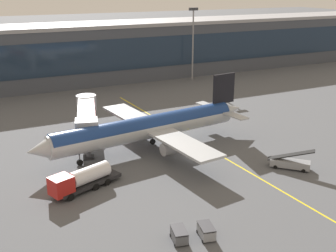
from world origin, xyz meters
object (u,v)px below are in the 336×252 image
Objects in this scene: belt_loader at (290,163)px; baggage_cart_1 at (206,231)px; fuel_tanker at (81,179)px; main_airliner at (149,127)px; baggage_cart_0 at (179,235)px.

baggage_cart_1 is (-21.51, -10.26, -0.21)m from belt_loader.
fuel_tanker is 19.90m from baggage_cart_1.
baggage_cart_1 is (-4.99, -27.41, -3.32)m from main_airliner.
main_airliner reaches higher than baggage_cart_0.
baggage_cart_0 is 1.00× the size of baggage_cart_1.
belt_loader reaches higher than baggage_cart_0.
main_airliner is at bearing 133.93° from belt_loader.
baggage_cart_0 is (6.56, -16.65, -0.96)m from fuel_tanker.
belt_loader is (16.53, -17.15, -3.11)m from main_airliner.
belt_loader is 26.42m from baggage_cart_0.
baggage_cart_1 is at bearing -12.79° from baggage_cart_0.
main_airliner is at bearing 34.42° from fuel_tanker.
baggage_cart_1 is at bearing -154.51° from belt_loader.
baggage_cart_0 is (-8.11, -26.70, -3.32)m from main_airliner.
belt_loader reaches higher than fuel_tanker.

